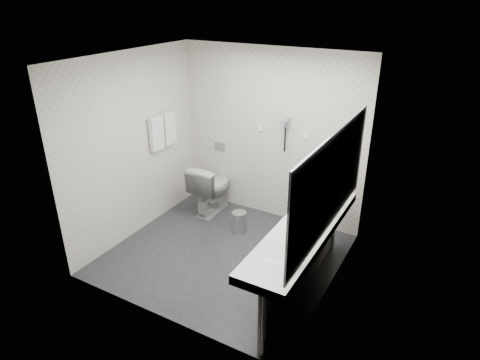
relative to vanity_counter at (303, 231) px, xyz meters
The scene contains 31 objects.
floor 1.39m from the vanity_counter, 169.92° to the left, with size 2.80×2.80×0.00m, color #26262B.
ceiling 2.05m from the vanity_counter, 169.92° to the left, with size 2.80×2.80×0.00m, color silver.
wall_back 1.93m from the vanity_counter, 126.87° to the left, with size 2.80×2.80×0.00m, color silver.
wall_front 1.64m from the vanity_counter, 135.64° to the right, with size 2.80×2.80×0.00m, color silver.
wall_left 2.57m from the vanity_counter, behind, with size 2.60×2.60×0.00m, color silver.
wall_right 0.56m from the vanity_counter, 36.03° to the left, with size 2.60×2.60×0.00m, color silver.
vanity_counter is the anchor object (origin of this frame).
vanity_panel 0.43m from the vanity_counter, ahead, with size 0.03×2.15×0.75m, color #9A9891.
vanity_post_near 1.12m from the vanity_counter, 86.97° to the right, with size 0.06×0.06×0.75m, color silver.
vanity_post_far 1.12m from the vanity_counter, 86.97° to the left, with size 0.06×0.06×0.75m, color silver.
mirror 0.70m from the vanity_counter, ahead, with size 0.02×2.20×1.05m, color #B2BCC6.
basin_near 0.65m from the vanity_counter, 90.00° to the right, with size 0.40×0.31×0.05m, color white.
basin_far 0.65m from the vanity_counter, 90.00° to the left, with size 0.40×0.31×0.05m, color white.
faucet_near 0.69m from the vanity_counter, 73.30° to the right, with size 0.04×0.04×0.15m, color silver.
faucet_far 0.69m from the vanity_counter, 73.30° to the left, with size 0.04×0.04×0.15m, color silver.
soap_bottle_a 0.15m from the vanity_counter, 75.59° to the left, with size 0.05×0.05×0.10m, color beige.
soap_bottle_b 0.18m from the vanity_counter, 92.90° to the left, with size 0.08×0.08×0.10m, color beige.
glass_left 0.28m from the vanity_counter, 49.97° to the left, with size 0.07×0.07×0.12m, color silver.
glass_right 0.47m from the vanity_counter, 61.80° to the left, with size 0.06×0.06×0.11m, color silver.
toilet 2.26m from the vanity_counter, 149.56° to the left, with size 0.44×0.78×0.79m, color white.
flush_plate 2.48m from the vanity_counter, 143.06° to the left, with size 0.18×0.02×0.12m, color #B2B5BA.
pedal_bin 1.62m from the vanity_counter, 147.07° to the left, with size 0.20×0.20×0.29m, color #B2B5BA.
bin_lid 1.57m from the vanity_counter, 147.07° to the left, with size 0.20×0.20×0.01m, color #B2B5BA.
towel_rail 2.69m from the vanity_counter, 163.14° to the left, with size 0.02×0.02×0.62m, color silver.
towel_near 2.59m from the vanity_counter, 166.10° to the left, with size 0.07×0.24×0.48m, color white.
towel_far 2.67m from the vanity_counter, 160.15° to the left, with size 0.07×0.24×0.48m, color white.
dryer_cradle 1.85m from the vanity_counter, 120.76° to the left, with size 0.10×0.04×0.14m, color gray.
dryer_barrel 1.81m from the vanity_counter, 122.01° to the left, with size 0.08×0.08×0.14m, color gray.
dryer_cord 1.76m from the vanity_counter, 121.02° to the left, with size 0.02×0.02×0.35m, color black.
switch_plate_a 2.04m from the vanity_counter, 130.59° to the left, with size 0.09×0.02×0.09m, color white.
switch_plate_b 1.69m from the vanity_counter, 111.13° to the left, with size 0.09×0.02×0.09m, color white.
Camera 1 is at (2.42, -3.89, 3.18)m, focal length 31.30 mm.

